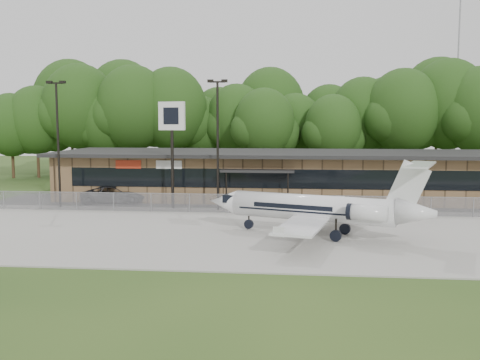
# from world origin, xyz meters

# --- Properties ---
(ground) EXTENTS (160.00, 160.00, 0.00)m
(ground) POSITION_xyz_m (0.00, 0.00, 0.00)
(ground) COLOR #254217
(ground) RESTS_ON ground
(apron) EXTENTS (64.00, 18.00, 0.08)m
(apron) POSITION_xyz_m (0.00, 8.00, 0.04)
(apron) COLOR #9E9B93
(apron) RESTS_ON ground
(parking_lot) EXTENTS (50.00, 9.00, 0.06)m
(parking_lot) POSITION_xyz_m (0.00, 19.50, 0.03)
(parking_lot) COLOR #383835
(parking_lot) RESTS_ON ground
(terminal) EXTENTS (41.00, 11.65, 4.30)m
(terminal) POSITION_xyz_m (-0.00, 23.94, 2.18)
(terminal) COLOR brown
(terminal) RESTS_ON ground
(fence) EXTENTS (46.00, 0.04, 1.52)m
(fence) POSITION_xyz_m (0.00, 15.00, 0.78)
(fence) COLOR gray
(fence) RESTS_ON ground
(treeline) EXTENTS (72.00, 12.00, 15.00)m
(treeline) POSITION_xyz_m (0.00, 42.00, 7.50)
(treeline) COLOR #223C13
(treeline) RESTS_ON ground
(radio_mast) EXTENTS (0.20, 0.20, 25.00)m
(radio_mast) POSITION_xyz_m (22.00, 48.00, 12.50)
(radio_mast) COLOR gray
(radio_mast) RESTS_ON ground
(light_pole_left) EXTENTS (1.55, 0.30, 10.23)m
(light_pole_left) POSITION_xyz_m (-18.00, 16.50, 5.98)
(light_pole_left) COLOR black
(light_pole_left) RESTS_ON ground
(light_pole_mid) EXTENTS (1.55, 0.30, 10.23)m
(light_pole_mid) POSITION_xyz_m (-5.00, 16.50, 5.98)
(light_pole_mid) COLOR black
(light_pole_mid) RESTS_ON ground
(business_jet) EXTENTS (14.08, 12.60, 4.80)m
(business_jet) POSITION_xyz_m (2.55, 7.25, 1.71)
(business_jet) COLOR silver
(business_jet) RESTS_ON ground
(suv) EXTENTS (5.91, 3.56, 1.54)m
(suv) POSITION_xyz_m (-14.37, 19.16, 0.77)
(suv) COLOR #343336
(suv) RESTS_ON ground
(pole_sign) EXTENTS (2.24, 0.79, 8.56)m
(pole_sign) POSITION_xyz_m (-8.71, 16.79, 6.55)
(pole_sign) COLOR black
(pole_sign) RESTS_ON ground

